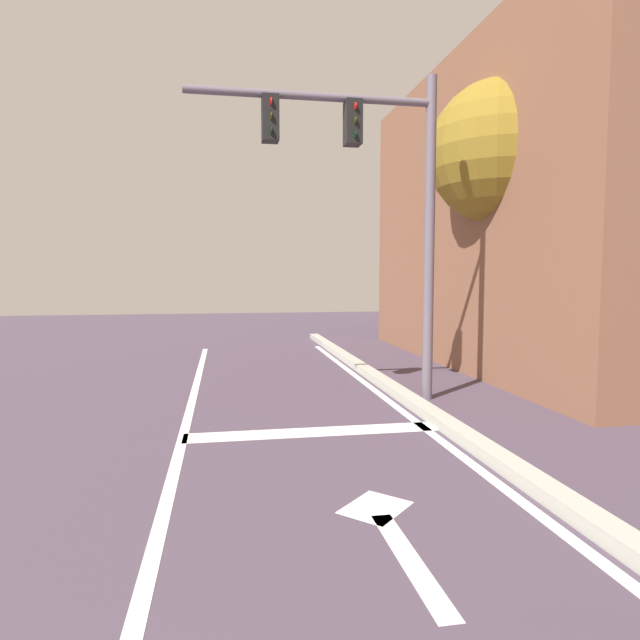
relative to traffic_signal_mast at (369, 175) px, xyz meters
The scene contains 8 objects.
lane_line_center 5.54m from the traffic_signal_mast, 127.94° to the right, with size 0.12×20.00×0.01m, color silver.
lane_line_curbside 4.86m from the traffic_signal_mast, 84.63° to the right, with size 0.12×20.00×0.01m, color silver.
stop_bar 3.90m from the traffic_signal_mast, 126.27° to the right, with size 3.15×0.40×0.01m, color silver.
lane_arrow_stem 5.82m from the traffic_signal_mast, 101.57° to the right, with size 0.16×1.40×0.01m, color silver.
lane_arrow_head 5.17m from the traffic_signal_mast, 104.10° to the right, with size 0.56×0.44×0.01m, color silver.
curb_strip 4.84m from the traffic_signal_mast, 80.52° to the right, with size 0.24×24.00×0.14m, color #A2A398.
traffic_signal_mast is the anchor object (origin of this frame).
roadside_tree 3.23m from the traffic_signal_mast, 26.07° to the left, with size 2.59×2.59×5.48m.
Camera 1 is at (0.72, 1.44, 1.93)m, focal length 30.47 mm.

